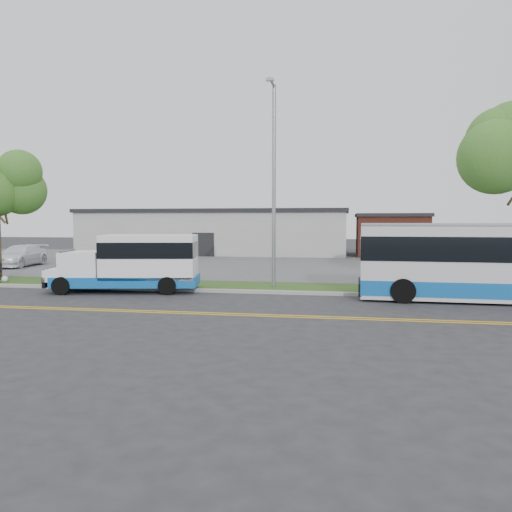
% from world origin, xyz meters
% --- Properties ---
extents(ground, '(140.00, 140.00, 0.00)m').
position_xyz_m(ground, '(0.00, 0.00, 0.00)').
color(ground, '#28282B').
rests_on(ground, ground).
extents(lane_line_north, '(70.00, 0.12, 0.01)m').
position_xyz_m(lane_line_north, '(0.00, -3.85, 0.01)').
color(lane_line_north, gold).
rests_on(lane_line_north, ground).
extents(lane_line_south, '(70.00, 0.12, 0.01)m').
position_xyz_m(lane_line_south, '(0.00, -4.15, 0.01)').
color(lane_line_south, gold).
rests_on(lane_line_south, ground).
extents(curb, '(80.00, 0.30, 0.15)m').
position_xyz_m(curb, '(0.00, 1.10, 0.07)').
color(curb, '#9E9B93').
rests_on(curb, ground).
extents(verge, '(80.00, 3.30, 0.10)m').
position_xyz_m(verge, '(0.00, 2.90, 0.05)').
color(verge, '#2D4818').
rests_on(verge, ground).
extents(parking_lot, '(80.00, 25.00, 0.10)m').
position_xyz_m(parking_lot, '(0.00, 17.00, 0.05)').
color(parking_lot, '#4C4C4F').
rests_on(parking_lot, ground).
extents(commercial_building, '(25.40, 10.40, 4.35)m').
position_xyz_m(commercial_building, '(-6.00, 27.00, 2.18)').
color(commercial_building, '#9E9E99').
rests_on(commercial_building, ground).
extents(brick_wing, '(6.30, 7.30, 3.90)m').
position_xyz_m(brick_wing, '(10.50, 26.00, 1.96)').
color(brick_wing, brown).
rests_on(brick_wing, ground).
extents(streetlight_near, '(0.35, 1.53, 9.50)m').
position_xyz_m(streetlight_near, '(3.00, 2.73, 5.23)').
color(streetlight_near, gray).
rests_on(streetlight_near, verge).
extents(shuttle_bus, '(7.05, 3.35, 2.61)m').
position_xyz_m(shuttle_bus, '(-3.11, 0.72, 1.39)').
color(shuttle_bus, '#0F57A9').
rests_on(shuttle_bus, ground).
extents(transit_bus, '(11.41, 2.99, 3.15)m').
position_xyz_m(transit_bus, '(12.62, 0.60, 1.59)').
color(transit_bus, silver).
rests_on(transit_bus, ground).
extents(parked_car_a, '(2.68, 4.90, 1.53)m').
position_xyz_m(parked_car_a, '(-7.25, 12.44, 0.87)').
color(parked_car_a, silver).
rests_on(parked_car_a, parking_lot).
extents(parked_car_b, '(2.61, 5.24, 1.46)m').
position_xyz_m(parked_car_b, '(-15.84, 10.43, 0.83)').
color(parked_car_b, white).
rests_on(parked_car_b, parking_lot).
extents(grocery_bag_right, '(0.32, 0.32, 0.32)m').
position_xyz_m(grocery_bag_right, '(-10.88, 2.15, 0.26)').
color(grocery_bag_right, white).
rests_on(grocery_bag_right, verge).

